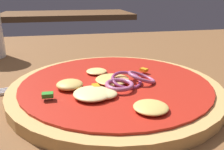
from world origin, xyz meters
name	(u,v)px	position (x,y,z in m)	size (l,w,h in m)	color
dining_table	(80,107)	(0.00, 0.00, 0.02)	(1.31, 1.04, 0.04)	brown
pizza	(114,87)	(0.05, 0.00, 0.05)	(0.30, 0.30, 0.03)	tan
background_table	(67,15)	(0.02, 1.45, 0.02)	(0.89, 0.46, 0.04)	brown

